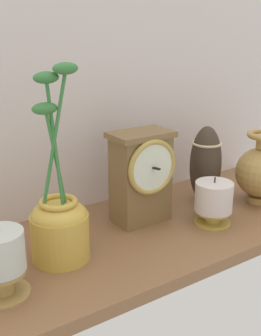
# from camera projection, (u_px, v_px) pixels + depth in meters

# --- Properties ---
(ground_plane) EXTENTS (1.00, 0.36, 0.02)m
(ground_plane) POSITION_uv_depth(u_px,v_px,m) (127.00, 239.00, 0.86)
(ground_plane) COLOR brown
(back_wall) EXTENTS (1.20, 0.02, 0.65)m
(back_wall) POSITION_uv_depth(u_px,v_px,m) (79.00, 63.00, 0.90)
(back_wall) COLOR silver
(back_wall) RESTS_ON ground_plane
(mantel_clock) EXTENTS (0.13, 0.10, 0.20)m
(mantel_clock) POSITION_uv_depth(u_px,v_px,m) (142.00, 176.00, 0.89)
(mantel_clock) COLOR brown
(mantel_clock) RESTS_ON ground_plane
(brass_vase_bulbous) EXTENTS (0.12, 0.12, 0.17)m
(brass_vase_bulbous) POSITION_uv_depth(u_px,v_px,m) (260.00, 171.00, 0.99)
(brass_vase_bulbous) COLOR #B18A47
(brass_vase_bulbous) RESTS_ON ground_plane
(brass_vase_jar) EXTENTS (0.10, 0.10, 0.35)m
(brass_vase_jar) POSITION_uv_depth(u_px,v_px,m) (59.00, 221.00, 0.75)
(brass_vase_jar) COLOR gold
(brass_vase_jar) RESTS_ON ground_plane
(pillar_candle_front) EXTENTS (0.08, 0.08, 0.10)m
(pillar_candle_front) POSITION_uv_depth(u_px,v_px,m) (214.00, 201.00, 0.89)
(pillar_candle_front) COLOR gold
(pillar_candle_front) RESTS_ON ground_plane
(pillar_candle_near_clock) EXTENTS (0.08, 0.08, 0.12)m
(pillar_candle_near_clock) POSITION_uv_depth(u_px,v_px,m) (0.00, 260.00, 0.65)
(pillar_candle_near_clock) COLOR tan
(pillar_candle_near_clock) RESTS_ON ground_plane
(tall_ceramic_vase) EXTENTS (0.07, 0.07, 0.18)m
(tall_ceramic_vase) POSITION_uv_depth(u_px,v_px,m) (206.00, 164.00, 0.99)
(tall_ceramic_vase) COLOR #3A3024
(tall_ceramic_vase) RESTS_ON ground_plane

